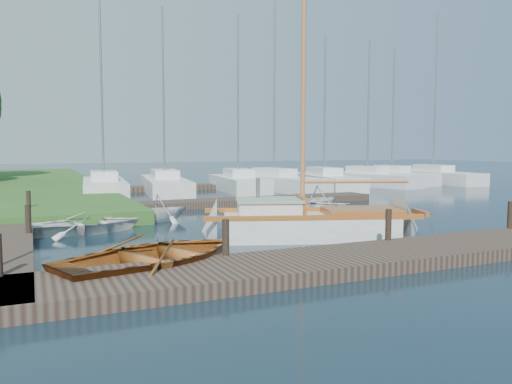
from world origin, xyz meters
name	(u,v)px	position (x,y,z in m)	size (l,w,h in m)	color
ground	(256,227)	(0.00, 0.00, 0.00)	(160.00, 160.00, 0.00)	black
near_dock	(364,258)	(0.00, -6.00, 0.15)	(18.00, 2.20, 0.30)	#31221C
far_dock	(238,202)	(2.00, 6.50, 0.15)	(14.00, 1.60, 0.30)	#31221C
pontoon	(291,184)	(10.00, 16.00, 0.15)	(30.00, 1.60, 0.30)	#31221C
mooring_post_1	(226,237)	(-3.00, -5.00, 0.70)	(0.16, 0.16, 0.80)	black
mooring_post_2	(388,224)	(1.50, -5.00, 0.70)	(0.16, 0.16, 0.80)	black
mooring_post_3	(510,215)	(6.00, -5.00, 0.70)	(0.16, 0.16, 0.80)	black
mooring_post_4	(28,219)	(-7.00, 0.00, 0.70)	(0.16, 0.16, 0.80)	black
mooring_post_5	(29,202)	(-7.00, 5.00, 0.70)	(0.16, 0.16, 0.80)	black
sailboat	(314,227)	(0.75, -2.56, 0.34)	(7.39, 4.28, 9.83)	silver
dinghy	(156,251)	(-4.49, -4.70, 0.45)	(3.12, 4.37, 0.90)	#903919
tender_a	(87,221)	(-5.32, 1.31, 0.36)	(2.47, 3.45, 0.72)	silver
tender_b	(161,206)	(-2.60, 2.64, 0.55)	(1.81, 2.10, 1.11)	silver
tender_c	(304,205)	(2.88, 1.74, 0.43)	(2.97, 4.16, 0.86)	silver
tender_d	(319,197)	(4.34, 3.01, 0.61)	(1.98, 2.30, 1.21)	silver
marina_boat_0	(104,186)	(-3.17, 13.65, 0.57)	(2.95, 8.07, 10.98)	silver
marina_boat_1	(165,184)	(0.38, 14.05, 0.56)	(3.47, 9.56, 10.84)	silver
marina_boat_2	(238,182)	(4.95, 13.62, 0.58)	(2.95, 7.18, 10.79)	silver
marina_boat_3	(274,181)	(7.39, 13.51, 0.58)	(3.37, 9.30, 13.03)	silver
marina_boat_4	(324,180)	(11.07, 13.38, 0.56)	(3.60, 9.05, 10.08)	silver
marina_boat_5	(367,178)	(15.08, 13.99, 0.56)	(3.86, 8.49, 10.17)	silver
marina_boat_6	(392,177)	(17.66, 14.45, 0.57)	(3.62, 7.27, 10.10)	silver
marina_boat_7	(433,175)	(21.49, 14.24, 0.58)	(2.40, 8.81, 12.77)	silver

